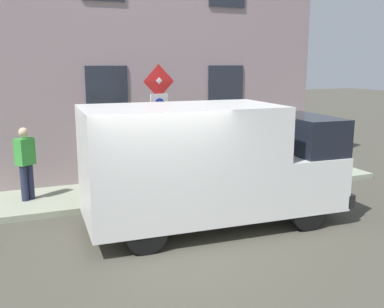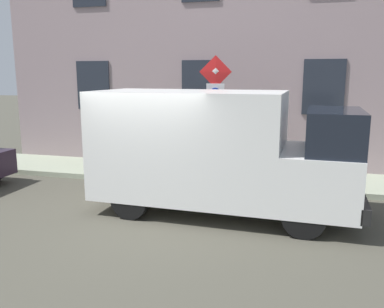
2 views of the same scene
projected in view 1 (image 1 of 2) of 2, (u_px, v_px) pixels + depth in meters
name	position (u px, v px, depth m)	size (l,w,h in m)	color
ground_plane	(159.00, 245.00, 8.17)	(80.00, 80.00, 0.00)	#4A483D
sidewalk_slab	(119.00, 193.00, 11.15)	(2.07, 14.59, 0.14)	#9DA68C
building_facade	(102.00, 41.00, 11.64)	(0.75, 12.59, 7.76)	gray
sign_post_stacked	(159.00, 116.00, 10.29)	(0.18, 0.56, 3.02)	#474C47
delivery_van	(210.00, 163.00, 8.89)	(2.20, 5.40, 2.50)	white
bicycle_black	(200.00, 164.00, 12.39)	(0.46, 1.72, 0.89)	black
bicycle_green	(171.00, 167.00, 12.08)	(0.46, 1.71, 0.89)	black
bicycle_orange	(142.00, 170.00, 11.78)	(0.46, 1.71, 0.89)	black
pedestrian	(26.00, 161.00, 10.23)	(0.45, 0.47, 1.72)	#262B47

